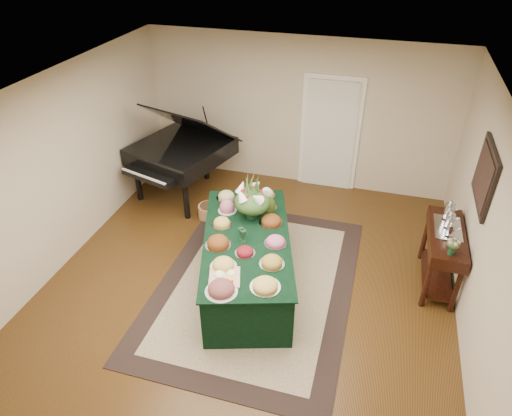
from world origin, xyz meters
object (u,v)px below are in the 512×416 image
(buffet_table, at_px, (247,261))
(floral_centerpiece, at_px, (252,198))
(grand_piano, at_px, (181,151))
(mahogany_sideboard, at_px, (445,244))

(buffet_table, relative_size, floral_centerpiece, 5.03)
(buffet_table, bearing_deg, floral_centerpiece, 97.93)
(grand_piano, distance_m, mahogany_sideboard, 4.51)
(buffet_table, distance_m, floral_centerpiece, 0.86)
(mahogany_sideboard, bearing_deg, buffet_table, -163.74)
(buffet_table, height_order, grand_piano, grand_piano)
(mahogany_sideboard, bearing_deg, grand_piano, 163.95)
(grand_piano, bearing_deg, floral_centerpiece, -40.52)
(buffet_table, distance_m, mahogany_sideboard, 2.64)
(buffet_table, bearing_deg, grand_piano, 132.32)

